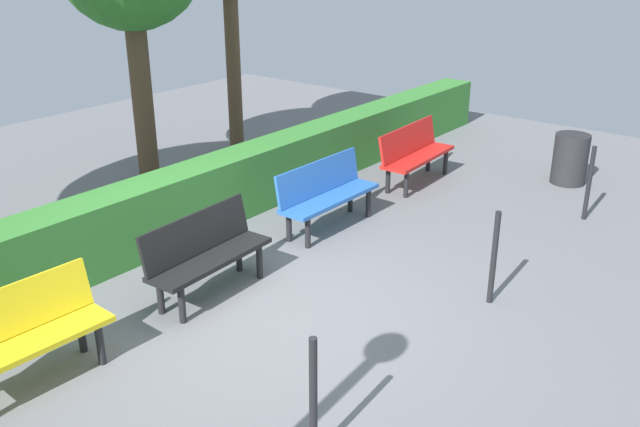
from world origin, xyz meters
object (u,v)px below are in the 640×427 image
bench_black (205,251)px  bench_blue (326,192)px  bench_yellow (24,332)px  trash_bin (570,159)px  bench_red (414,152)px

bench_black → bench_blue: bearing=179.9°
bench_black → bench_yellow: 1.99m
bench_blue → bench_black: (2.15, 0.10, -0.00)m
bench_blue → bench_black: 2.15m
bench_black → bench_yellow: (1.99, -0.02, -0.00)m
bench_blue → bench_yellow: 4.14m
bench_yellow → trash_bin: bearing=169.6°
bench_yellow → bench_blue: bearing=-176.6°
bench_blue → bench_yellow: (4.14, 0.08, -0.00)m
bench_black → trash_bin: (-5.75, 1.73, -0.10)m
bench_blue → bench_yellow: bench_blue is taller
bench_red → bench_yellow: size_ratio=1.14×
trash_bin → bench_yellow: bearing=-12.7°
bench_red → bench_yellow: 6.31m
bench_black → trash_bin: bearing=160.5°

